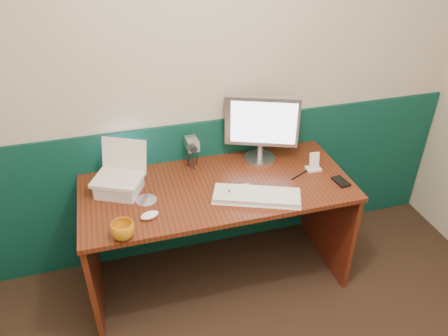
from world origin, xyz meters
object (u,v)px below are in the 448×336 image
object	(u,v)px
mug	(123,230)
camcorder	(192,153)
monitor	(261,128)
desk	(218,234)
laptop	(116,164)
keyboard	(257,196)

from	to	relation	value
mug	camcorder	distance (m)	0.74
monitor	mug	bearing A→B (deg)	-128.02
desk	camcorder	distance (m)	0.54
laptop	mug	world-z (taller)	laptop
laptop	keyboard	distance (m)	0.81
monitor	mug	world-z (taller)	monitor
laptop	monitor	size ratio (longest dim) A/B	0.59
monitor	keyboard	size ratio (longest dim) A/B	0.93
monitor	keyboard	bearing A→B (deg)	-89.99
desk	keyboard	xyz separation A→B (m)	(0.18, -0.18, 0.39)
monitor	keyboard	world-z (taller)	monitor
monitor	mug	xyz separation A→B (m)	(-0.91, -0.53, -0.18)
laptop	monitor	world-z (taller)	monitor
desk	monitor	xyz separation A→B (m)	(0.34, 0.22, 0.60)
laptop	monitor	xyz separation A→B (m)	(0.90, 0.13, 0.04)
mug	monitor	bearing A→B (deg)	30.17
desk	monitor	distance (m)	0.73
desk	keyboard	world-z (taller)	keyboard
laptop	mug	xyz separation A→B (m)	(-0.01, -0.40, -0.15)
desk	laptop	world-z (taller)	laptop
desk	camcorder	world-z (taller)	camcorder
desk	camcorder	xyz separation A→B (m)	(-0.09, 0.25, 0.47)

